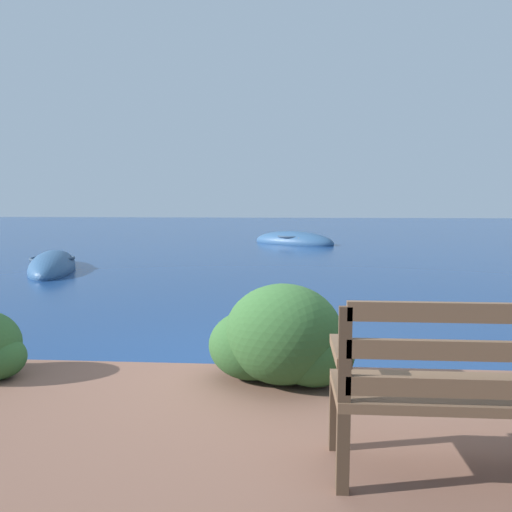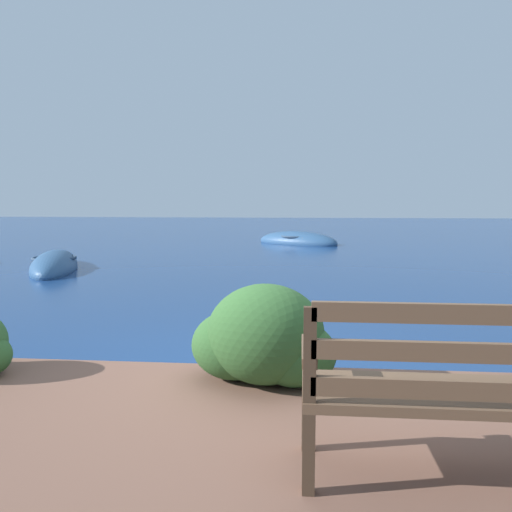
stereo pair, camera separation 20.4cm
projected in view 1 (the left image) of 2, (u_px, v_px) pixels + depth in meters
The scene contains 5 objects.
ground_plane at pixel (264, 390), 4.21m from camera, with size 80.00×80.00×0.00m.
park_bench at pixel (480, 386), 2.42m from camera, with size 1.42×0.48×0.93m.
hedge_clump_left at pixel (281, 340), 3.77m from camera, with size 1.11×0.80×0.76m.
rowboat_nearest at pixel (53, 267), 11.39m from camera, with size 2.07×3.49×0.74m.
rowboat_mid at pixel (294, 242), 18.15m from camera, with size 3.40×2.84×0.79m.
Camera 1 is at (0.21, -4.05, 1.60)m, focal length 35.00 mm.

